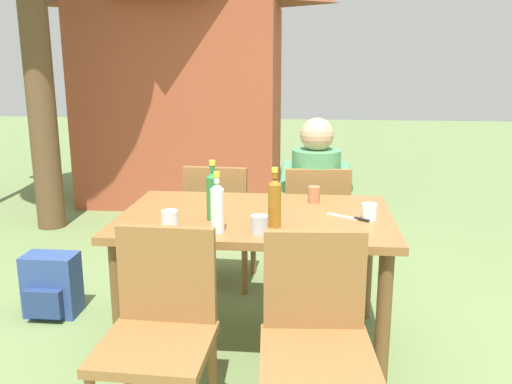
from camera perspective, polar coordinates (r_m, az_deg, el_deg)
ground_plane at (r=3.15m, az=-0.00°, el=-15.56°), size 24.00×24.00×0.00m
dining_table at (r=2.89m, az=-0.00°, el=-4.21°), size 1.42×0.93×0.75m
chair_far_right at (r=3.65m, az=6.28°, el=-3.12°), size 0.47×0.47×0.87m
chair_far_left at (r=3.70m, az=-3.84°, el=-2.84°), size 0.46×0.46×0.87m
chair_near_right at (r=2.24m, az=6.30°, el=-14.40°), size 0.47×0.47×0.87m
chair_near_left at (r=2.31m, az=-10.04°, el=-13.54°), size 0.45×0.45×0.87m
person_in_white_shirt at (r=3.72m, az=6.25°, el=-0.17°), size 0.47×0.62×1.18m
bottle_green at (r=2.74m, az=-4.57°, el=-0.25°), size 0.06×0.06×0.31m
bottle_amber at (r=2.62m, az=1.96°, el=-1.01°), size 0.06×0.06×0.29m
bottle_clear at (r=2.54m, az=-4.09°, el=-1.53°), size 0.06×0.06×0.29m
cup_steel at (r=2.54m, az=0.36°, el=-3.41°), size 0.08×0.08×0.08m
cup_terracotta at (r=3.10m, az=6.10°, el=-0.26°), size 0.07×0.07×0.09m
cup_glass at (r=2.62m, az=-9.03°, el=-2.96°), size 0.08×0.08×0.10m
cup_white at (r=2.81m, az=11.80°, el=-2.04°), size 0.08×0.08×0.08m
table_knife at (r=2.82m, az=9.95°, el=-2.67°), size 0.21×0.15×0.01m
backpack_by_near_side at (r=3.61m, az=-20.69°, el=-9.23°), size 0.32×0.25×0.39m
brick_kiosk at (r=6.22m, az=-7.59°, el=12.29°), size 2.40×1.73×2.68m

